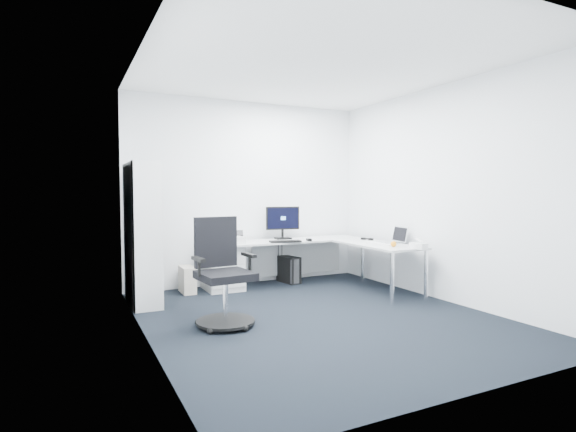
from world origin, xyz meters
name	(u,v)px	position (x,y,z in m)	size (l,w,h in m)	color
ground	(318,317)	(0.00, 0.00, 0.00)	(4.20, 4.20, 0.00)	black
ceiling	(319,66)	(0.00, 0.00, 2.70)	(4.20, 4.20, 0.00)	white
wall_back	(248,193)	(0.00, 2.10, 1.35)	(3.60, 0.02, 2.70)	white
wall_front	(480,194)	(0.00, -2.10, 1.35)	(3.60, 0.02, 2.70)	white
wall_left	(145,193)	(-1.80, 0.00, 1.35)	(0.02, 4.20, 2.70)	white
wall_right	(443,193)	(1.80, 0.00, 1.35)	(0.02, 4.20, 2.70)	white
l_desk	(302,265)	(0.55, 1.40, 0.33)	(2.25, 1.26, 0.66)	#B1B4B4
drawer_pedestal	(222,263)	(-0.50, 1.82, 0.37)	(0.49, 0.61, 0.75)	#B1B4B4
bookshelf	(142,234)	(-1.62, 1.45, 0.86)	(0.33, 0.86, 1.71)	silver
task_chair	(225,272)	(-1.02, 0.12, 0.55)	(0.62, 0.62, 1.10)	black
black_pc_tower	(289,269)	(0.54, 1.82, 0.20)	(0.18, 0.40, 0.39)	black
beige_pc_tower	(187,280)	(-1.00, 1.81, 0.18)	(0.17, 0.37, 0.35)	#BBB09F
power_strip	(309,275)	(1.05, 2.12, 0.02)	(0.37, 0.06, 0.04)	white
monitor	(283,222)	(0.46, 1.86, 0.91)	(0.52, 0.17, 0.50)	black
black_keyboard	(285,241)	(0.31, 1.46, 0.67)	(0.44, 0.16, 0.02)	black
mouse	(309,240)	(0.69, 1.45, 0.68)	(0.06, 0.11, 0.03)	black
desk_phone	(234,236)	(-0.30, 1.86, 0.74)	(0.22, 0.22, 0.16)	#28292B
laptop	(387,235)	(1.50, 0.70, 0.78)	(0.33, 0.32, 0.24)	silver
white_keyboard	(380,244)	(1.36, 0.67, 0.67)	(0.13, 0.45, 0.01)	white
headphones	(367,238)	(1.52, 1.20, 0.68)	(0.12, 0.19, 0.05)	black
orange_fruit	(394,244)	(1.32, 0.35, 0.70)	(0.07, 0.07, 0.07)	orange
tissue_box	(418,246)	(1.46, 0.05, 0.70)	(0.11, 0.21, 0.07)	white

